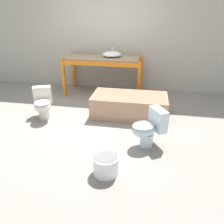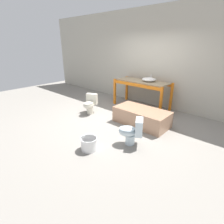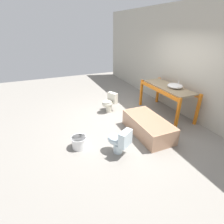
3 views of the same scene
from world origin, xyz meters
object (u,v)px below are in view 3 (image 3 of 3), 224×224
(bathtub_main, at_px, (148,125))
(toilet_near, at_px, (119,141))
(bucket_white, at_px, (79,142))
(toilet_far, at_px, (109,102))
(sink_basin, at_px, (175,86))

(bathtub_main, relative_size, toilet_near, 2.43)
(bathtub_main, relative_size, bucket_white, 4.17)
(toilet_far, height_order, bucket_white, toilet_far)
(sink_basin, distance_m, bucket_white, 3.18)
(sink_basin, bearing_deg, bathtub_main, -64.99)
(toilet_near, bearing_deg, bucket_white, -65.81)
(sink_basin, relative_size, toilet_near, 0.75)
(bathtub_main, bearing_deg, sink_basin, 115.04)
(toilet_near, height_order, bucket_white, toilet_near)
(toilet_near, xyz_separation_m, bucket_white, (-0.52, -0.77, -0.17))
(sink_basin, relative_size, bucket_white, 1.29)
(sink_basin, relative_size, toilet_far, 0.75)
(toilet_near, bearing_deg, sink_basin, 172.04)
(bathtub_main, xyz_separation_m, toilet_far, (-1.65, -0.41, 0.07))
(bathtub_main, distance_m, bucket_white, 1.79)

